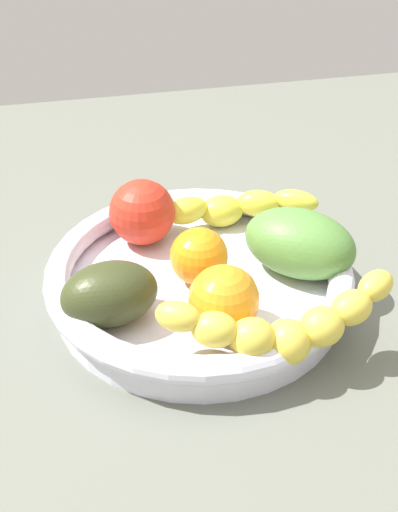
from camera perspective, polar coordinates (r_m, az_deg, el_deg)
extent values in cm
cube|color=#5F6358|center=(68.23, 0.00, -4.76)|extent=(120.00, 120.00, 3.00)
cylinder|color=white|center=(66.54, 0.00, -2.97)|extent=(29.45, 29.45, 2.40)
torus|color=white|center=(65.03, 0.00, -1.22)|extent=(31.28, 31.28, 2.62)
ellipsoid|color=yellow|center=(54.15, -1.89, -5.41)|extent=(4.39, 4.88, 2.66)
ellipsoid|color=yellow|center=(54.17, 1.41, -6.58)|extent=(4.38, 4.94, 3.14)
ellipsoid|color=yellow|center=(54.83, 4.75, -7.32)|extent=(4.28, 4.67, 3.62)
ellipsoid|color=yellow|center=(56.08, 7.91, -7.61)|extent=(4.12, 4.11, 4.10)
ellipsoid|color=yellow|center=(56.76, 10.89, -6.21)|extent=(4.32, 4.69, 3.62)
ellipsoid|color=yellow|center=(57.95, 13.45, -4.50)|extent=(4.41, 4.95, 3.14)
ellipsoid|color=yellow|center=(59.58, 15.48, -2.58)|extent=(4.41, 4.88, 2.66)
ellipsoid|color=yellow|center=(73.02, 8.67, 4.92)|extent=(4.82, 5.56, 2.39)
ellipsoid|color=yellow|center=(73.77, 5.33, 4.71)|extent=(4.45, 5.78, 3.03)
ellipsoid|color=yellow|center=(73.75, 2.03, 4.03)|extent=(3.86, 5.23, 3.67)
ellipsoid|color=yellow|center=(72.07, -1.11, 4.08)|extent=(4.16, 5.67, 3.03)
ellipsoid|color=yellow|center=(69.68, -4.01, 3.68)|extent=(4.60, 5.61, 2.39)
sphere|color=orange|center=(64.12, 0.07, -0.01)|extent=(5.91, 5.91, 5.91)
sphere|color=orange|center=(58.05, 2.22, -3.93)|extent=(6.54, 6.54, 6.54)
ellipsoid|color=#353C1D|center=(59.69, -7.99, -3.37)|extent=(7.61, 9.87, 6.00)
sphere|color=red|center=(70.26, -5.09, 3.91)|extent=(7.27, 7.27, 7.27)
ellipsoid|color=#54873C|center=(66.02, 8.95, 1.15)|extent=(13.67, 14.00, 6.86)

